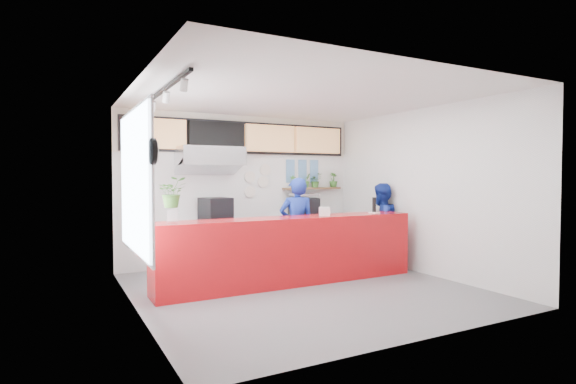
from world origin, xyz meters
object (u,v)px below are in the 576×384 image
object	(u,v)px
staff_center	(297,226)
staff_right	(381,224)
service_counter	(291,250)
espresso_machine	(304,208)
panini_oven	(216,210)
pepper_mill	(374,205)

from	to	relation	value
staff_center	staff_right	distance (m)	1.85
service_counter	espresso_machine	bearing A→B (deg)	54.78
panini_oven	service_counter	bearing A→B (deg)	-80.57
service_counter	panini_oven	bearing A→B (deg)	110.70
staff_right	pepper_mill	size ratio (longest dim) A/B	6.01
panini_oven	staff_right	xyz separation A→B (m)	(2.95, -1.32, -0.31)
panini_oven	staff_center	bearing A→B (deg)	-58.76
service_counter	staff_right	size ratio (longest dim) A/B	2.76
service_counter	espresso_machine	distance (m)	2.27
pepper_mill	service_counter	bearing A→B (deg)	179.63
panini_oven	staff_center	size ratio (longest dim) A/B	0.29
pepper_mill	staff_center	bearing A→B (deg)	154.82
panini_oven	espresso_machine	distance (m)	1.95
service_counter	staff_right	xyz separation A→B (m)	(2.27, 0.48, 0.26)
espresso_machine	staff_right	size ratio (longest dim) A/B	0.38
pepper_mill	espresso_machine	bearing A→B (deg)	103.45
espresso_machine	staff_right	xyz separation A→B (m)	(1.00, -1.32, -0.29)
panini_oven	pepper_mill	size ratio (longest dim) A/B	1.87
service_counter	panini_oven	world-z (taller)	panini_oven
staff_right	staff_center	bearing A→B (deg)	-16.65
espresso_machine	staff_center	distance (m)	1.49
staff_center	staff_right	xyz separation A→B (m)	(1.84, -0.10, -0.06)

